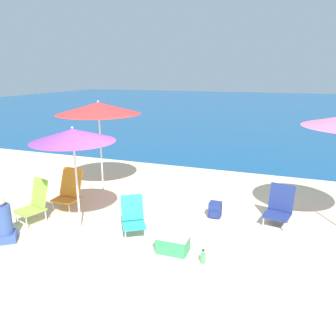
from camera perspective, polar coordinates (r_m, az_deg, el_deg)
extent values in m
plane|color=beige|center=(5.76, -0.66, -13.62)|extent=(60.00, 60.00, 0.00)
cube|color=navy|center=(29.70, 16.63, 10.22)|extent=(60.00, 40.00, 0.01)
cylinder|color=white|center=(8.21, -11.57, 2.53)|extent=(0.04, 0.04, 1.92)
cone|color=red|center=(8.02, -12.03, 10.16)|extent=(2.01, 2.01, 0.28)
sphere|color=white|center=(8.00, -12.10, 11.28)|extent=(0.04, 0.04, 0.04)
cylinder|color=white|center=(6.26, -15.54, -3.16)|extent=(0.04, 0.04, 1.70)
cone|color=purple|center=(6.02, -16.24, 5.51)|extent=(1.50, 1.50, 0.23)
sphere|color=white|center=(6.00, -16.34, 6.76)|extent=(0.04, 0.04, 0.04)
cylinder|color=silver|center=(5.93, -7.43, -11.71)|extent=(0.02, 0.02, 0.21)
cylinder|color=silver|center=(5.96, -4.05, -11.44)|extent=(0.02, 0.02, 0.21)
cylinder|color=silver|center=(6.25, -7.73, -10.18)|extent=(0.02, 0.02, 0.21)
cylinder|color=silver|center=(6.28, -4.54, -9.93)|extent=(0.02, 0.02, 0.21)
cube|color=teal|center=(6.05, -5.97, -9.78)|extent=(0.57, 0.57, 0.04)
cube|color=teal|center=(6.13, -6.27, -6.79)|extent=(0.45, 0.38, 0.46)
cylinder|color=silver|center=(7.55, -19.43, -6.23)|extent=(0.02, 0.02, 0.19)
cylinder|color=silver|center=(7.29, -16.84, -6.81)|extent=(0.02, 0.02, 0.19)
cylinder|color=silver|center=(7.82, -17.63, -5.27)|extent=(0.02, 0.02, 0.19)
cylinder|color=silver|center=(7.57, -15.07, -5.79)|extent=(0.02, 0.02, 0.19)
cube|color=orange|center=(7.51, -17.32, -5.21)|extent=(0.52, 0.46, 0.04)
cube|color=orange|center=(7.57, -16.49, -2.29)|extent=(0.51, 0.27, 0.60)
cylinder|color=silver|center=(6.67, 16.27, -8.96)|extent=(0.02, 0.02, 0.20)
cylinder|color=silver|center=(6.59, 19.62, -9.61)|extent=(0.02, 0.02, 0.20)
cylinder|color=silver|center=(7.03, 17.22, -7.72)|extent=(0.02, 0.02, 0.20)
cylinder|color=silver|center=(6.95, 20.40, -8.32)|extent=(0.02, 0.02, 0.20)
cube|color=navy|center=(6.76, 18.47, -7.75)|extent=(0.56, 0.56, 0.04)
cube|color=navy|center=(6.87, 19.18, -4.86)|extent=(0.49, 0.23, 0.53)
cylinder|color=silver|center=(7.15, -24.94, -7.91)|extent=(0.02, 0.02, 0.25)
cylinder|color=silver|center=(6.84, -23.41, -8.81)|extent=(0.02, 0.02, 0.25)
cylinder|color=silver|center=(7.32, -22.14, -6.99)|extent=(0.02, 0.02, 0.25)
cylinder|color=silver|center=(7.02, -20.53, -7.82)|extent=(0.02, 0.02, 0.25)
cube|color=#8ECC3D|center=(7.02, -22.89, -6.79)|extent=(0.56, 0.59, 0.04)
cube|color=#8ECC3D|center=(7.03, -21.49, -3.97)|extent=(0.48, 0.30, 0.56)
cube|color=#334C8C|center=(6.57, -26.43, -10.71)|extent=(0.49, 0.48, 0.16)
cylinder|color=#334C8C|center=(6.43, -26.82, -7.99)|extent=(0.29, 0.29, 0.52)
sphere|color=beige|center=(6.31, -27.23, -5.10)|extent=(0.17, 0.17, 0.17)
cube|color=navy|center=(6.86, 8.21, -7.18)|extent=(0.25, 0.22, 0.32)
cube|color=navy|center=(6.77, 7.97, -8.08)|extent=(0.17, 0.03, 0.14)
cylinder|color=#4CB266|center=(5.35, 6.12, -15.34)|extent=(0.09, 0.09, 0.16)
cylinder|color=#4CB266|center=(5.29, 6.16, -14.36)|extent=(0.04, 0.04, 0.05)
cylinder|color=black|center=(5.27, 6.17, -14.04)|extent=(0.04, 0.04, 0.02)
cube|color=#338C59|center=(5.58, 0.86, -13.14)|extent=(0.51, 0.34, 0.27)
cube|color=white|center=(5.49, 0.87, -11.62)|extent=(0.52, 0.35, 0.07)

